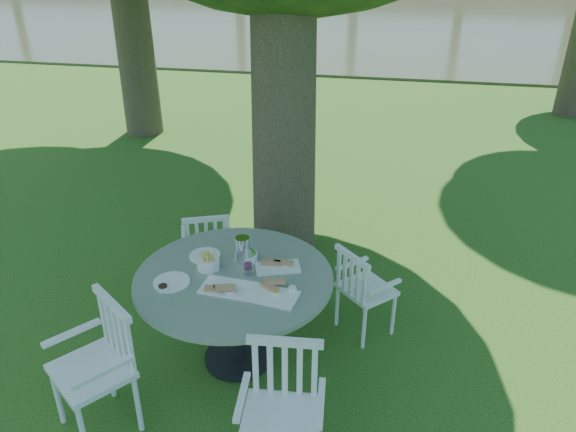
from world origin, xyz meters
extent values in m
plane|color=#183E0C|center=(0.00, 0.00, 0.00)|extent=(140.00, 140.00, 0.00)
cylinder|color=black|center=(-0.23, -0.83, 0.02)|extent=(0.56, 0.56, 0.04)
cylinder|color=black|center=(-0.23, -0.83, 0.42)|extent=(0.12, 0.12, 0.76)
cylinder|color=slate|center=(-0.23, -0.83, 0.82)|extent=(1.54, 1.54, 0.04)
cylinder|color=white|center=(1.03, -0.25, 0.21)|extent=(0.03, 0.03, 0.42)
cylinder|color=white|center=(0.77, 0.01, 0.21)|extent=(0.03, 0.03, 0.42)
cylinder|color=white|center=(0.79, -0.49, 0.21)|extent=(0.03, 0.03, 0.42)
cylinder|color=white|center=(0.53, -0.22, 0.21)|extent=(0.03, 0.03, 0.42)
cube|color=white|center=(0.78, -0.24, 0.44)|extent=(0.58, 0.58, 0.04)
cube|color=white|center=(0.64, -0.37, 0.63)|extent=(0.32, 0.33, 0.43)
cylinder|color=white|center=(-0.69, 0.41, 0.21)|extent=(0.03, 0.03, 0.42)
cylinder|color=white|center=(-1.04, 0.28, 0.21)|extent=(0.03, 0.03, 0.42)
cylinder|color=white|center=(-0.57, 0.10, 0.21)|extent=(0.03, 0.03, 0.42)
cylinder|color=white|center=(-0.92, -0.04, 0.21)|extent=(0.03, 0.03, 0.42)
cube|color=white|center=(-0.80, 0.19, 0.44)|extent=(0.55, 0.53, 0.04)
cube|color=white|center=(-0.74, 0.01, 0.64)|extent=(0.42, 0.19, 0.43)
cylinder|color=white|center=(-1.31, -1.72, 0.25)|extent=(0.04, 0.04, 0.50)
cylinder|color=white|center=(-1.07, -1.40, 0.25)|extent=(0.04, 0.04, 0.50)
cylinder|color=white|center=(-0.72, -1.67, 0.25)|extent=(0.04, 0.04, 0.50)
cube|color=white|center=(-1.02, -1.70, 0.52)|extent=(0.69, 0.68, 0.04)
cube|color=white|center=(-0.88, -1.52, 0.75)|extent=(0.43, 0.35, 0.51)
cylinder|color=white|center=(0.12, -1.67, 0.24)|extent=(0.04, 0.04, 0.47)
cylinder|color=white|center=(0.54, -1.64, 0.24)|extent=(0.04, 0.04, 0.47)
cube|color=white|center=(0.35, -1.85, 0.50)|extent=(0.52, 0.48, 0.04)
cube|color=white|center=(0.33, -1.64, 0.72)|extent=(0.49, 0.08, 0.49)
cube|color=white|center=(-0.22, -1.00, 0.84)|extent=(0.42, 0.27, 0.02)
cube|color=white|center=(0.10, -1.04, 0.84)|extent=(0.44, 0.30, 0.02)
cube|color=white|center=(0.08, -0.66, 0.84)|extent=(0.39, 0.30, 0.01)
cylinder|color=white|center=(-0.67, -1.01, 0.84)|extent=(0.28, 0.28, 0.01)
cylinder|color=white|center=(-0.54, -0.60, 0.84)|extent=(0.26, 0.26, 0.01)
cylinder|color=white|center=(-0.45, -0.76, 0.87)|extent=(0.18, 0.18, 0.07)
cylinder|color=white|center=(-0.19, -0.59, 0.87)|extent=(0.18, 0.18, 0.06)
cylinder|color=silver|center=(-0.21, -0.63, 0.95)|extent=(0.11, 0.11, 0.23)
cylinder|color=white|center=(-0.13, -0.78, 0.94)|extent=(0.07, 0.07, 0.20)
cylinder|color=white|center=(-0.41, -0.81, 0.89)|extent=(0.06, 0.06, 0.10)
cylinder|color=white|center=(-0.41, -0.73, 0.89)|extent=(0.06, 0.06, 0.11)
cylinder|color=white|center=(-0.20, -1.06, 0.85)|extent=(0.07, 0.07, 0.03)
cylinder|color=white|center=(0.14, -1.01, 0.85)|extent=(0.07, 0.07, 0.03)
cylinder|color=white|center=(0.25, -0.95, 0.85)|extent=(0.07, 0.07, 0.03)
cylinder|color=white|center=(-0.69, -1.11, 0.85)|extent=(0.08, 0.08, 0.03)
cube|color=#363C23|center=(0.00, 23.00, 0.00)|extent=(100.00, 28.00, 0.12)
camera|label=1|loc=(0.86, -4.31, 3.24)|focal=35.00mm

